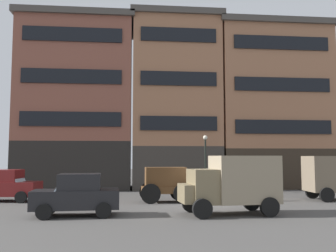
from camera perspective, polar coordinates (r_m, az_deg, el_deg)
ground_plane at (r=19.97m, az=5.40°, el=-12.24°), size 120.00×120.00×0.00m
building_far_left at (r=31.04m, az=-14.07°, el=3.58°), size 9.40×6.01×14.03m
building_center_left at (r=30.92m, az=1.07°, el=3.81°), size 7.59×6.01×14.39m
building_center_right at (r=32.90m, az=15.71°, el=3.07°), size 9.83×6.01×13.95m
cargo_wagon at (r=20.99m, az=-0.27°, el=-8.76°), size 2.96×1.61×1.98m
draft_horse at (r=21.45m, az=7.68°, el=-8.30°), size 2.35×0.67×2.30m
delivery_truck_near at (r=16.80m, az=10.00°, el=-8.70°), size 4.49×2.47×2.62m
sedan_dark at (r=23.38m, az=-24.07°, el=-8.52°), size 3.85×2.17×1.83m
sedan_light at (r=16.63m, az=-14.12°, el=-10.43°), size 3.80×2.07×1.83m
streetlamp_curbside at (r=26.18m, az=5.90°, el=-4.63°), size 0.32×0.32×4.12m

